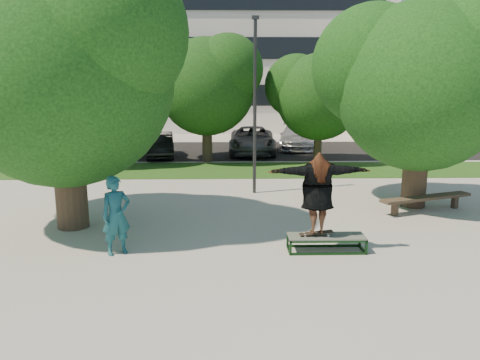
{
  "coord_description": "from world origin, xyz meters",
  "views": [
    {
      "loc": [
        0.08,
        -11.45,
        3.87
      ],
      "look_at": [
        0.37,
        0.6,
        1.38
      ],
      "focal_mm": 35.0,
      "sensor_mm": 36.0,
      "label": 1
    }
  ],
  "objects_px": {
    "bystander": "(116,215)",
    "car_silver_b": "(296,137)",
    "bench": "(426,199)",
    "car_grey": "(252,140)",
    "lamppost": "(255,105)",
    "car_dark": "(160,145)",
    "car_silver_a": "(120,143)",
    "tree_right": "(419,76)",
    "tree_left": "(59,62)",
    "grind_box": "(326,243)"
  },
  "relations": [
    {
      "from": "bench",
      "to": "car_grey",
      "type": "xyz_separation_m",
      "value": [
        -4.73,
        12.38,
        0.34
      ]
    },
    {
      "from": "tree_left",
      "to": "tree_right",
      "type": "bearing_deg",
      "value": 11.03
    },
    {
      "from": "car_dark",
      "to": "bystander",
      "type": "bearing_deg",
      "value": -94.36
    },
    {
      "from": "car_dark",
      "to": "car_silver_b",
      "type": "bearing_deg",
      "value": 12.47
    },
    {
      "from": "bystander",
      "to": "car_silver_b",
      "type": "height_order",
      "value": "bystander"
    },
    {
      "from": "lamppost",
      "to": "car_dark",
      "type": "distance_m",
      "value": 9.98
    },
    {
      "from": "tree_right",
      "to": "car_dark",
      "type": "relative_size",
      "value": 1.64
    },
    {
      "from": "bystander",
      "to": "car_silver_b",
      "type": "distance_m",
      "value": 18.81
    },
    {
      "from": "car_silver_a",
      "to": "grind_box",
      "type": "bearing_deg",
      "value": -50.06
    },
    {
      "from": "lamppost",
      "to": "car_dark",
      "type": "relative_size",
      "value": 1.54
    },
    {
      "from": "lamppost",
      "to": "car_grey",
      "type": "relative_size",
      "value": 1.13
    },
    {
      "from": "tree_right",
      "to": "bench",
      "type": "relative_size",
      "value": 2.08
    },
    {
      "from": "car_silver_a",
      "to": "car_grey",
      "type": "bearing_deg",
      "value": 18.51
    },
    {
      "from": "car_dark",
      "to": "tree_left",
      "type": "bearing_deg",
      "value": -101.86
    },
    {
      "from": "bench",
      "to": "car_silver_b",
      "type": "distance_m",
      "value": 14.32
    },
    {
      "from": "lamppost",
      "to": "tree_right",
      "type": "bearing_deg",
      "value": -21.28
    },
    {
      "from": "tree_left",
      "to": "car_silver_a",
      "type": "height_order",
      "value": "tree_left"
    },
    {
      "from": "tree_right",
      "to": "bench",
      "type": "xyz_separation_m",
      "value": [
        0.22,
        -0.77,
        -3.69
      ]
    },
    {
      "from": "bench",
      "to": "car_grey",
      "type": "relative_size",
      "value": 0.58
    },
    {
      "from": "tree_left",
      "to": "car_silver_b",
      "type": "height_order",
      "value": "tree_left"
    },
    {
      "from": "grind_box",
      "to": "car_grey",
      "type": "relative_size",
      "value": 0.33
    },
    {
      "from": "car_silver_a",
      "to": "car_dark",
      "type": "bearing_deg",
      "value": 4.27
    },
    {
      "from": "tree_right",
      "to": "car_silver_b",
      "type": "xyz_separation_m",
      "value": [
        -1.77,
        13.42,
        -3.39
      ]
    },
    {
      "from": "grind_box",
      "to": "lamppost",
      "type": "bearing_deg",
      "value": 102.72
    },
    {
      "from": "tree_right",
      "to": "tree_left",
      "type": "bearing_deg",
      "value": -168.97
    },
    {
      "from": "bystander",
      "to": "bench",
      "type": "height_order",
      "value": "bystander"
    },
    {
      "from": "tree_right",
      "to": "bystander",
      "type": "height_order",
      "value": "tree_right"
    },
    {
      "from": "tree_left",
      "to": "car_silver_a",
      "type": "distance_m",
      "value": 13.28
    },
    {
      "from": "bystander",
      "to": "car_grey",
      "type": "relative_size",
      "value": 0.34
    },
    {
      "from": "lamppost",
      "to": "car_dark",
      "type": "bearing_deg",
      "value": 118.43
    },
    {
      "from": "tree_right",
      "to": "grind_box",
      "type": "height_order",
      "value": "tree_right"
    },
    {
      "from": "lamppost",
      "to": "car_dark",
      "type": "xyz_separation_m",
      "value": [
        -4.6,
        8.5,
        -2.5
      ]
    },
    {
      "from": "car_silver_b",
      "to": "car_silver_a",
      "type": "bearing_deg",
      "value": -157.08
    },
    {
      "from": "tree_right",
      "to": "car_silver_b",
      "type": "distance_m",
      "value": 13.95
    },
    {
      "from": "grind_box",
      "to": "car_dark",
      "type": "bearing_deg",
      "value": 112.31
    },
    {
      "from": "tree_left",
      "to": "bench",
      "type": "relative_size",
      "value": 2.27
    },
    {
      "from": "lamppost",
      "to": "bench",
      "type": "distance_m",
      "value": 6.41
    },
    {
      "from": "bystander",
      "to": "car_silver_b",
      "type": "bearing_deg",
      "value": 36.72
    },
    {
      "from": "car_grey",
      "to": "bench",
      "type": "bearing_deg",
      "value": -67.1
    },
    {
      "from": "lamppost",
      "to": "bystander",
      "type": "bearing_deg",
      "value": -119.88
    },
    {
      "from": "tree_right",
      "to": "car_silver_a",
      "type": "xyz_separation_m",
      "value": [
        -11.71,
        10.68,
        -3.38
      ]
    },
    {
      "from": "car_silver_b",
      "to": "tree_right",
      "type": "bearing_deg",
      "value": -74.98
    },
    {
      "from": "tree_left",
      "to": "car_dark",
      "type": "xyz_separation_m",
      "value": [
        0.69,
        12.41,
        -3.77
      ]
    },
    {
      "from": "tree_right",
      "to": "bench",
      "type": "height_order",
      "value": "tree_right"
    },
    {
      "from": "grind_box",
      "to": "bench",
      "type": "height_order",
      "value": "bench"
    },
    {
      "from": "grind_box",
      "to": "car_grey",
      "type": "xyz_separation_m",
      "value": [
        -0.96,
        15.74,
        0.56
      ]
    },
    {
      "from": "tree_right",
      "to": "car_silver_b",
      "type": "relative_size",
      "value": 1.35
    },
    {
      "from": "tree_left",
      "to": "grind_box",
      "type": "distance_m",
      "value": 8.17
    },
    {
      "from": "tree_left",
      "to": "bystander",
      "type": "distance_m",
      "value": 4.5
    },
    {
      "from": "bystander",
      "to": "tree_right",
      "type": "bearing_deg",
      "value": -6.18
    }
  ]
}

